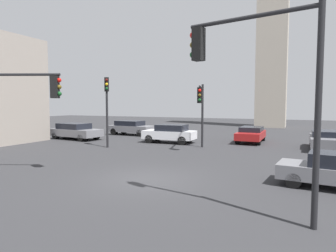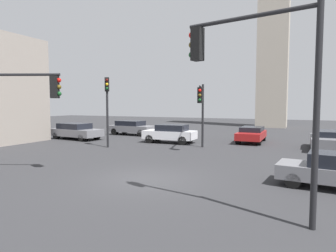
{
  "view_description": "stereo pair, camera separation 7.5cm",
  "coord_description": "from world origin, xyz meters",
  "px_view_note": "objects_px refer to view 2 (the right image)",
  "views": [
    {
      "loc": [
        5.86,
        -10.74,
        3.17
      ],
      "look_at": [
        -1.01,
        4.6,
        1.9
      ],
      "focal_mm": 31.31,
      "sensor_mm": 36.0,
      "label": 1
    },
    {
      "loc": [
        5.92,
        -10.71,
        3.17
      ],
      "look_at": [
        -1.01,
        4.6,
        1.9
      ],
      "focal_mm": 31.31,
      "sensor_mm": 36.0,
      "label": 2
    }
  ],
  "objects_px": {
    "traffic_light_2": "(201,103)",
    "car_5": "(327,139)",
    "car_4": "(252,134)",
    "traffic_light_3": "(254,68)",
    "car_2": "(76,131)",
    "car_3": "(132,127)",
    "traffic_light_1": "(107,99)",
    "traffic_light_0": "(20,99)",
    "car_7": "(170,133)"
  },
  "relations": [
    {
      "from": "traffic_light_0",
      "to": "car_5",
      "type": "xyz_separation_m",
      "value": [
        13.21,
        13.64,
        -2.67
      ]
    },
    {
      "from": "car_7",
      "to": "car_2",
      "type": "bearing_deg",
      "value": 6.37
    },
    {
      "from": "car_7",
      "to": "traffic_light_3",
      "type": "bearing_deg",
      "value": 120.65
    },
    {
      "from": "traffic_light_2",
      "to": "car_2",
      "type": "xyz_separation_m",
      "value": [
        -12.23,
        1.38,
        -2.46
      ]
    },
    {
      "from": "traffic_light_2",
      "to": "car_5",
      "type": "height_order",
      "value": "traffic_light_2"
    },
    {
      "from": "traffic_light_2",
      "to": "car_3",
      "type": "bearing_deg",
      "value": -138.32
    },
    {
      "from": "traffic_light_1",
      "to": "car_3",
      "type": "distance_m",
      "value": 9.13
    },
    {
      "from": "car_7",
      "to": "traffic_light_0",
      "type": "bearing_deg",
      "value": 79.85
    },
    {
      "from": "car_4",
      "to": "car_5",
      "type": "distance_m",
      "value": 5.66
    },
    {
      "from": "car_3",
      "to": "car_7",
      "type": "height_order",
      "value": "car_7"
    },
    {
      "from": "car_4",
      "to": "car_5",
      "type": "xyz_separation_m",
      "value": [
        5.36,
        -1.84,
        0.01
      ]
    },
    {
      "from": "car_2",
      "to": "car_4",
      "type": "distance_m",
      "value": 15.36
    },
    {
      "from": "car_5",
      "to": "car_7",
      "type": "bearing_deg",
      "value": -82.86
    },
    {
      "from": "car_2",
      "to": "car_3",
      "type": "distance_m",
      "value": 5.87
    },
    {
      "from": "traffic_light_0",
      "to": "car_7",
      "type": "xyz_separation_m",
      "value": [
        1.86,
        12.43,
        -2.59
      ]
    },
    {
      "from": "car_4",
      "to": "traffic_light_3",
      "type": "bearing_deg",
      "value": 8.86
    },
    {
      "from": "traffic_light_0",
      "to": "car_7",
      "type": "bearing_deg",
      "value": 58.57
    },
    {
      "from": "traffic_light_1",
      "to": "traffic_light_2",
      "type": "xyz_separation_m",
      "value": [
        6.61,
        1.58,
        -0.33
      ]
    },
    {
      "from": "traffic_light_0",
      "to": "traffic_light_1",
      "type": "height_order",
      "value": "traffic_light_1"
    },
    {
      "from": "traffic_light_3",
      "to": "car_2",
      "type": "bearing_deg",
      "value": -24.04
    },
    {
      "from": "traffic_light_1",
      "to": "car_3",
      "type": "bearing_deg",
      "value": 162.39
    },
    {
      "from": "traffic_light_0",
      "to": "car_7",
      "type": "distance_m",
      "value": 12.83
    },
    {
      "from": "traffic_light_0",
      "to": "car_3",
      "type": "height_order",
      "value": "traffic_light_0"
    },
    {
      "from": "car_5",
      "to": "car_4",
      "type": "bearing_deg",
      "value": -107.9
    },
    {
      "from": "traffic_light_3",
      "to": "car_7",
      "type": "relative_size",
      "value": 1.39
    },
    {
      "from": "car_2",
      "to": "car_7",
      "type": "height_order",
      "value": "car_7"
    },
    {
      "from": "traffic_light_0",
      "to": "traffic_light_2",
      "type": "height_order",
      "value": "traffic_light_0"
    },
    {
      "from": "traffic_light_2",
      "to": "car_7",
      "type": "bearing_deg",
      "value": -140.62
    },
    {
      "from": "traffic_light_0",
      "to": "car_2",
      "type": "bearing_deg",
      "value": 98.71
    },
    {
      "from": "traffic_light_2",
      "to": "car_2",
      "type": "relative_size",
      "value": 0.92
    },
    {
      "from": "traffic_light_1",
      "to": "traffic_light_3",
      "type": "xyz_separation_m",
      "value": [
        11.55,
        -9.13,
        0.61
      ]
    },
    {
      "from": "traffic_light_1",
      "to": "car_3",
      "type": "xyz_separation_m",
      "value": [
        -2.95,
        8.19,
        -2.76
      ]
    },
    {
      "from": "car_2",
      "to": "car_3",
      "type": "bearing_deg",
      "value": 69.42
    },
    {
      "from": "traffic_light_0",
      "to": "traffic_light_3",
      "type": "height_order",
      "value": "traffic_light_3"
    },
    {
      "from": "traffic_light_0",
      "to": "car_5",
      "type": "height_order",
      "value": "traffic_light_0"
    },
    {
      "from": "traffic_light_3",
      "to": "car_4",
      "type": "height_order",
      "value": "traffic_light_3"
    },
    {
      "from": "traffic_light_2",
      "to": "car_7",
      "type": "distance_m",
      "value": 4.97
    },
    {
      "from": "traffic_light_0",
      "to": "car_2",
      "type": "xyz_separation_m",
      "value": [
        -6.89,
        11.2,
        -2.63
      ]
    },
    {
      "from": "car_4",
      "to": "car_5",
      "type": "height_order",
      "value": "car_5"
    },
    {
      "from": "traffic_light_3",
      "to": "car_7",
      "type": "height_order",
      "value": "traffic_light_3"
    },
    {
      "from": "traffic_light_1",
      "to": "car_4",
      "type": "height_order",
      "value": "traffic_light_1"
    },
    {
      "from": "traffic_light_3",
      "to": "car_7",
      "type": "bearing_deg",
      "value": -46.61
    },
    {
      "from": "traffic_light_2",
      "to": "traffic_light_3",
      "type": "bearing_deg",
      "value": 11.14
    },
    {
      "from": "traffic_light_2",
      "to": "traffic_light_1",
      "type": "bearing_deg",
      "value": -90.23
    },
    {
      "from": "car_2",
      "to": "traffic_light_1",
      "type": "bearing_deg",
      "value": -21.31
    },
    {
      "from": "traffic_light_2",
      "to": "car_5",
      "type": "bearing_deg",
      "value": 102.19
    },
    {
      "from": "car_7",
      "to": "car_3",
      "type": "bearing_deg",
      "value": -34.94
    },
    {
      "from": "car_5",
      "to": "traffic_light_3",
      "type": "bearing_deg",
      "value": -10.36
    },
    {
      "from": "traffic_light_3",
      "to": "traffic_light_2",
      "type": "bearing_deg",
      "value": -54.11
    },
    {
      "from": "traffic_light_0",
      "to": "traffic_light_2",
      "type": "xyz_separation_m",
      "value": [
        5.33,
        9.82,
        -0.17
      ]
    }
  ]
}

